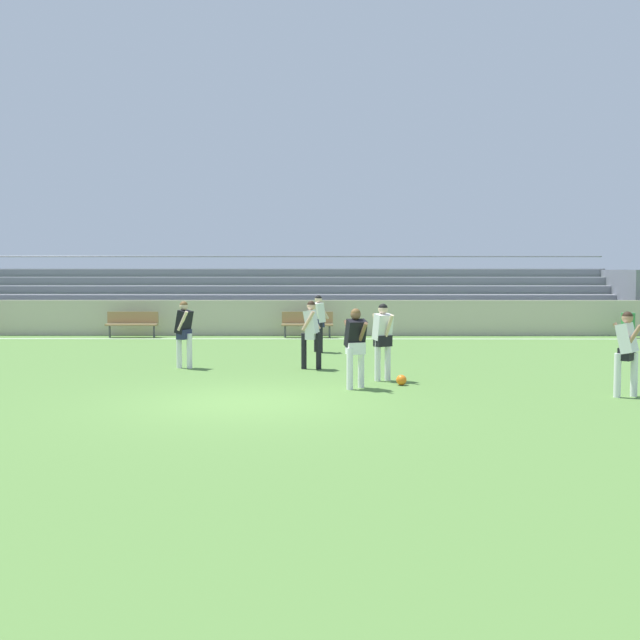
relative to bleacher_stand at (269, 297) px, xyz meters
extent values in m
plane|color=#517A38|center=(0.81, -16.30, -1.28)|extent=(160.00, 160.00, 0.00)
cube|color=white|center=(0.81, -4.01, -1.27)|extent=(44.00, 0.12, 0.01)
cube|color=beige|center=(0.81, -2.63, -0.64)|extent=(48.00, 0.16, 1.28)
cube|color=#B2B2B7|center=(0.00, -1.80, -0.94)|extent=(27.76, 0.36, 0.08)
cube|color=slate|center=(0.00, -2.00, -1.11)|extent=(27.76, 0.04, 0.34)
cube|color=#B2B2B7|center=(0.00, -1.19, -0.60)|extent=(27.76, 0.36, 0.08)
cube|color=slate|center=(0.00, -1.39, -0.77)|extent=(27.76, 0.04, 0.34)
cube|color=#B2B2B7|center=(0.00, -0.58, -0.26)|extent=(27.76, 0.36, 0.08)
cube|color=slate|center=(0.00, -0.78, -0.43)|extent=(27.76, 0.04, 0.34)
cube|color=#B2B2B7|center=(0.00, 0.03, 0.08)|extent=(27.76, 0.36, 0.08)
cube|color=slate|center=(0.00, -0.17, -0.09)|extent=(27.76, 0.04, 0.34)
cube|color=#B2B2B7|center=(0.00, 0.64, 0.42)|extent=(27.76, 0.36, 0.08)
cube|color=slate|center=(0.00, 0.44, 0.25)|extent=(27.76, 0.04, 0.34)
cube|color=#B2B2B7|center=(0.00, 1.25, 0.75)|extent=(27.76, 0.36, 0.08)
cube|color=slate|center=(0.00, 1.05, 0.58)|extent=(27.76, 0.04, 0.34)
cube|color=#B2B2B7|center=(0.00, 1.86, 1.09)|extent=(27.76, 0.36, 0.08)
cube|color=slate|center=(0.00, 1.66, 0.92)|extent=(27.76, 0.04, 0.34)
cube|color=slate|center=(13.78, 0.03, -0.09)|extent=(0.20, 4.02, 2.37)
cylinder|color=slate|center=(0.00, 2.11, 1.64)|extent=(27.76, 0.06, 0.06)
cube|color=#99754C|center=(1.60, -3.53, -0.83)|extent=(1.80, 0.40, 0.06)
cube|color=#99754C|center=(1.60, -3.35, -0.58)|extent=(1.80, 0.05, 0.40)
cylinder|color=#47474C|center=(0.82, -3.53, -1.05)|extent=(0.07, 0.07, 0.45)
cylinder|color=#47474C|center=(2.38, -3.53, -1.05)|extent=(0.07, 0.07, 0.45)
cube|color=#99754C|center=(-4.57, -3.53, -0.83)|extent=(1.80, 0.40, 0.06)
cube|color=#99754C|center=(-4.57, -3.35, -0.58)|extent=(1.80, 0.05, 0.40)
cylinder|color=#47474C|center=(-5.35, -3.53, -1.05)|extent=(0.07, 0.07, 0.45)
cylinder|color=#47474C|center=(-3.79, -3.53, -1.05)|extent=(0.07, 0.07, 0.45)
cylinder|color=#2D7F3D|center=(12.76, -3.64, -0.84)|extent=(0.47, 0.47, 0.88)
cylinder|color=white|center=(3.58, -13.63, -0.83)|extent=(0.13, 0.13, 0.89)
cylinder|color=white|center=(3.35, -13.71, -0.83)|extent=(0.13, 0.13, 0.89)
cube|color=black|center=(3.46, -13.67, -0.41)|extent=(0.42, 0.38, 0.24)
cube|color=white|center=(3.46, -13.67, -0.11)|extent=(0.48, 0.46, 0.59)
cylinder|color=beige|center=(3.58, -13.82, -0.07)|extent=(0.22, 0.29, 0.50)
cylinder|color=beige|center=(3.34, -13.52, -0.07)|extent=(0.22, 0.29, 0.50)
sphere|color=beige|center=(3.46, -13.67, 0.28)|extent=(0.21, 0.21, 0.21)
sphere|color=black|center=(3.46, -13.67, 0.30)|extent=(0.20, 0.20, 0.20)
cylinder|color=white|center=(2.95, -14.63, -0.86)|extent=(0.13, 0.13, 0.84)
cylinder|color=white|center=(2.71, -14.86, -0.86)|extent=(0.13, 0.13, 0.84)
cube|color=white|center=(2.83, -14.75, -0.45)|extent=(0.41, 0.33, 0.24)
cube|color=black|center=(2.83, -14.75, -0.15)|extent=(0.48, 0.47, 0.60)
cylinder|color=brown|center=(2.97, -14.91, -0.12)|extent=(0.20, 0.41, 0.44)
cylinder|color=brown|center=(2.69, -14.59, -0.12)|extent=(0.20, 0.41, 0.44)
sphere|color=brown|center=(2.83, -14.75, 0.23)|extent=(0.21, 0.21, 0.21)
sphere|color=brown|center=(2.83, -14.75, 0.25)|extent=(0.20, 0.20, 0.20)
cylinder|color=white|center=(-1.09, -11.65, -0.85)|extent=(0.13, 0.13, 0.85)
cylinder|color=white|center=(-1.35, -11.60, -0.85)|extent=(0.13, 0.13, 0.85)
cube|color=#232847|center=(-1.22, -11.62, -0.45)|extent=(0.35, 0.42, 0.24)
cube|color=black|center=(-1.22, -11.62, -0.15)|extent=(0.46, 0.48, 0.59)
cylinder|color=beige|center=(-1.21, -11.82, -0.11)|extent=(0.31, 0.20, 0.50)
cylinder|color=beige|center=(-1.23, -11.43, -0.11)|extent=(0.31, 0.20, 0.50)
sphere|color=beige|center=(-1.22, -11.62, 0.24)|extent=(0.21, 0.21, 0.21)
sphere|color=brown|center=(-1.22, -11.62, 0.26)|extent=(0.20, 0.20, 0.20)
cylinder|color=white|center=(7.74, -15.75, -0.86)|extent=(0.13, 0.13, 0.84)
cylinder|color=white|center=(8.10, -15.65, -0.86)|extent=(0.13, 0.13, 0.84)
cube|color=black|center=(7.92, -15.70, -0.46)|extent=(0.40, 0.42, 0.24)
cube|color=white|center=(7.92, -15.70, -0.16)|extent=(0.51, 0.51, 0.60)
cylinder|color=#A87A5B|center=(7.89, -15.49, -0.12)|extent=(0.30, 0.27, 0.49)
cylinder|color=#A87A5B|center=(7.94, -15.92, -0.12)|extent=(0.30, 0.27, 0.49)
sphere|color=#A87A5B|center=(7.92, -15.70, 0.23)|extent=(0.21, 0.21, 0.21)
sphere|color=black|center=(7.92, -15.70, 0.25)|extent=(0.20, 0.20, 0.20)
cylinder|color=black|center=(1.96, -8.02, -0.84)|extent=(0.13, 0.13, 0.87)
cylinder|color=black|center=(2.09, -8.26, -0.84)|extent=(0.13, 0.13, 0.87)
cube|color=#232847|center=(2.02, -8.14, -0.42)|extent=(0.37, 0.42, 0.24)
cube|color=white|center=(2.02, -8.14, -0.12)|extent=(0.44, 0.47, 0.58)
cylinder|color=beige|center=(2.18, -8.02, -0.09)|extent=(0.33, 0.23, 0.49)
cylinder|color=beige|center=(1.87, -8.26, -0.09)|extent=(0.33, 0.23, 0.49)
sphere|color=beige|center=(2.02, -8.14, 0.26)|extent=(0.21, 0.21, 0.21)
sphere|color=black|center=(2.02, -8.14, 0.28)|extent=(0.20, 0.20, 0.20)
cylinder|color=black|center=(1.70, -11.76, -0.84)|extent=(0.13, 0.13, 0.87)
cylinder|color=black|center=(2.06, -11.82, -0.84)|extent=(0.13, 0.13, 0.87)
cube|color=white|center=(1.88, -11.79, -0.43)|extent=(0.30, 0.40, 0.24)
cube|color=white|center=(1.88, -11.79, -0.13)|extent=(0.40, 0.45, 0.59)
cylinder|color=#D6A884|center=(1.95, -11.59, -0.09)|extent=(0.34, 0.16, 0.48)
cylinder|color=#D6A884|center=(1.82, -11.99, -0.09)|extent=(0.34, 0.16, 0.48)
sphere|color=#D6A884|center=(1.88, -11.79, 0.25)|extent=(0.21, 0.21, 0.21)
sphere|color=black|center=(1.88, -11.79, 0.28)|extent=(0.20, 0.20, 0.20)
sphere|color=orange|center=(3.81, -14.30, -1.17)|extent=(0.22, 0.22, 0.22)
camera|label=1|loc=(2.21, -29.98, 1.17)|focal=42.57mm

